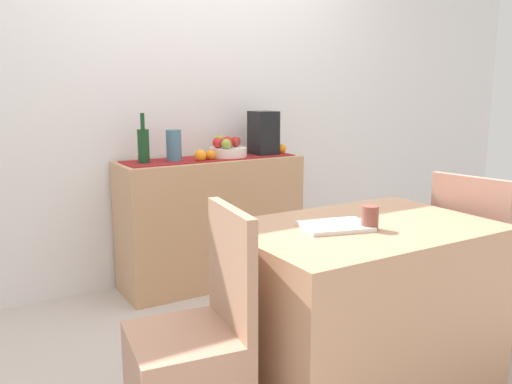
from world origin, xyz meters
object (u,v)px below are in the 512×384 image
dining_table (360,306)px  chair_by_corner (478,292)px  coffee_maker (263,133)px  sideboard_console (211,221)px  wine_bottle (143,145)px  ceramic_vase (174,146)px  fruit_bowl (228,152)px  chair_near_window (191,379)px  coffee_cup (370,218)px  open_book (335,226)px

dining_table → chair_by_corner: bearing=-0.2°
coffee_maker → chair_by_corner: coffee_maker is taller
chair_by_corner → coffee_maker: bearing=105.1°
sideboard_console → wine_bottle: wine_bottle is taller
wine_bottle → ceramic_vase: 0.20m
fruit_bowl → wine_bottle: wine_bottle is taller
wine_bottle → chair_near_window: bearing=-103.9°
ceramic_vase → coffee_cup: (0.22, -1.56, -0.17)m
ceramic_vase → coffee_cup: ceramic_vase is taller
sideboard_console → wine_bottle: 0.71m
sideboard_console → open_book: 1.51m
coffee_maker → dining_table: size_ratio=0.27×
coffee_maker → sideboard_console: bearing=180.0°
sideboard_console → fruit_bowl: fruit_bowl is taller
wine_bottle → coffee_maker: bearing=0.0°
dining_table → chair_near_window: size_ratio=1.24×
coffee_maker → wine_bottle: bearing=180.0°
sideboard_console → ceramic_vase: ceramic_vase is taller
dining_table → coffee_maker: bearing=74.3°
chair_by_corner → chair_near_window: bearing=180.0°
sideboard_console → coffee_maker: size_ratio=4.04×
ceramic_vase → chair_near_window: size_ratio=0.22×
fruit_bowl → chair_by_corner: (0.68, -1.50, -0.63)m
open_book → coffee_cup: bearing=-23.8°
sideboard_console → coffee_maker: 0.71m
sideboard_console → open_book: sideboard_console is taller
coffee_maker → dining_table: 1.68m
fruit_bowl → ceramic_vase: bearing=180.0°
wine_bottle → open_book: 1.52m
coffee_maker → open_book: coffee_maker is taller
sideboard_console → coffee_cup: size_ratio=12.09×
fruit_bowl → coffee_cup: size_ratio=2.52×
coffee_cup → chair_near_window: size_ratio=0.11×
dining_table → chair_by_corner: size_ratio=1.24×
fruit_bowl → dining_table: fruit_bowl is taller
fruit_bowl → wine_bottle: (-0.59, 0.00, 0.08)m
coffee_cup → chair_by_corner: bearing=4.3°
wine_bottle → chair_by_corner: 2.09m
coffee_maker → ceramic_vase: coffee_maker is taller
coffee_maker → coffee_cup: 1.64m
dining_table → chair_near_window: bearing=-179.8°
fruit_bowl → open_book: fruit_bowl is taller
open_book → chair_near_window: chair_near_window is taller
fruit_bowl → coffee_maker: 0.30m
fruit_bowl → coffee_maker: coffee_maker is taller
sideboard_console → dining_table: sideboard_console is taller
coffee_maker → ceramic_vase: (-0.67, 0.00, -0.05)m
sideboard_console → chair_near_window: size_ratio=1.36×
sideboard_console → wine_bottle: (-0.45, 0.00, 0.54)m
sideboard_console → chair_by_corner: size_ratio=1.36×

